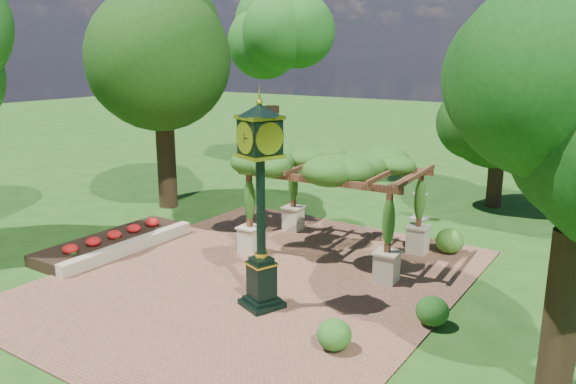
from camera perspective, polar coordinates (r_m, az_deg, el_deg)
The scene contains 13 objects.
ground at distance 14.94m, azimuth -5.43°, elevation -10.16°, with size 120.00×120.00×0.00m, color #1E4714.
brick_plaza at distance 15.65m, azimuth -3.10°, elevation -8.88°, with size 10.00×12.00×0.04m, color brown.
border_wall at distance 18.24m, azimuth -15.77°, elevation -5.42°, with size 0.35×5.00×0.40m, color #C6B793.
flower_bed at distance 18.91m, azimuth -17.55°, elevation -4.92°, with size 1.50×5.00×0.36m, color red.
pedestal_clock at distance 13.10m, azimuth -2.82°, elevation 0.37°, with size 1.29×1.29×5.04m.
pergola at distance 16.94m, azimuth 4.84°, elevation 2.31°, with size 5.36×3.55×3.26m.
sundial at distance 21.54m, azimuth 13.21°, elevation -1.62°, with size 0.60×0.60×1.01m.
shrub_front at distance 12.11m, azimuth 4.73°, elevation -14.25°, with size 0.74×0.74×0.66m, color #265F1B.
shrub_mid at distance 13.44m, azimuth 14.46°, elevation -11.64°, with size 0.76×0.76×0.68m, color #1E4E15.
shrub_back at distance 18.14m, azimuth 16.11°, elevation -4.79°, with size 0.87×0.87×0.78m, color #356C1F.
tree_west_near at distance 22.64m, azimuth -12.78°, elevation 13.12°, with size 5.01×5.01×8.58m.
tree_west_far at distance 28.51m, azimuth -1.68°, elevation 14.09°, with size 3.90×3.90×9.03m.
tree_north at distance 23.71m, azimuth 20.95°, elevation 8.80°, with size 3.65×3.65×6.32m.
Camera 1 is at (8.71, -10.50, 6.08)m, focal length 35.00 mm.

